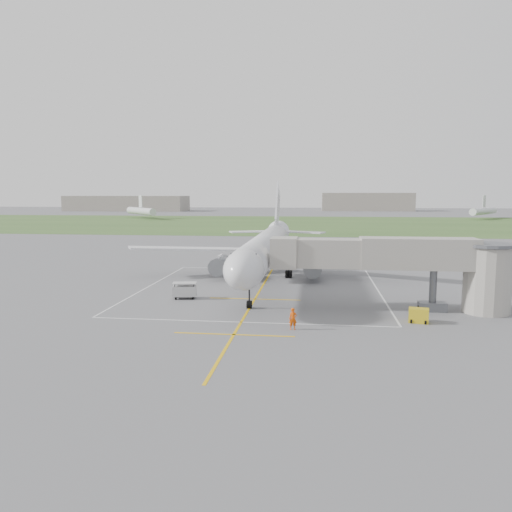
# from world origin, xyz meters

# --- Properties ---
(ground) EXTENTS (700.00, 700.00, 0.00)m
(ground) POSITION_xyz_m (0.00, 0.00, 0.00)
(ground) COLOR #5D5D60
(ground) RESTS_ON ground
(grass_strip) EXTENTS (700.00, 120.00, 0.02)m
(grass_strip) POSITION_xyz_m (0.00, 130.00, 0.01)
(grass_strip) COLOR #395A27
(grass_strip) RESTS_ON ground
(apron_markings) EXTENTS (28.20, 60.00, 0.01)m
(apron_markings) POSITION_xyz_m (0.00, -5.82, 0.01)
(apron_markings) COLOR #EBB10D
(apron_markings) RESTS_ON ground
(airliner) EXTENTS (38.93, 46.75, 13.52)m
(airliner) POSITION_xyz_m (-0.00, 0.75, 4.39)
(airliner) COLOR silver
(airliner) RESTS_ON ground
(jet_bridge) EXTENTS (23.40, 5.00, 7.20)m
(jet_bridge) POSITION_xyz_m (15.72, -13.50, 4.74)
(jet_bridge) COLOR gray
(jet_bridge) RESTS_ON ground
(gpu_unit) EXTENTS (1.91, 1.51, 1.29)m
(gpu_unit) POSITION_xyz_m (15.80, -18.17, 0.63)
(gpu_unit) COLOR gold
(gpu_unit) RESTS_ON ground
(baggage_cart) EXTENTS (2.78, 1.95, 1.78)m
(baggage_cart) POSITION_xyz_m (-7.70, -10.66, 0.91)
(baggage_cart) COLOR #B2B2B2
(baggage_cart) RESTS_ON ground
(ramp_worker_nose) EXTENTS (0.74, 0.54, 1.86)m
(ramp_worker_nose) POSITION_xyz_m (4.74, -21.88, 0.93)
(ramp_worker_nose) COLOR #DB4906
(ramp_worker_nose) RESTS_ON ground
(ramp_worker_wing) EXTENTS (1.06, 0.96, 1.78)m
(ramp_worker_wing) POSITION_xyz_m (-4.68, 1.81, 0.89)
(ramp_worker_wing) COLOR #FE5E08
(ramp_worker_wing) RESTS_ON ground
(distant_hangars) EXTENTS (345.00, 49.00, 12.00)m
(distant_hangars) POSITION_xyz_m (-16.15, 265.19, 5.17)
(distant_hangars) COLOR gray
(distant_hangars) RESTS_ON ground
(distant_aircraft) EXTENTS (178.05, 45.85, 8.85)m
(distant_aircraft) POSITION_xyz_m (4.34, 168.21, 3.59)
(distant_aircraft) COLOR silver
(distant_aircraft) RESTS_ON ground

